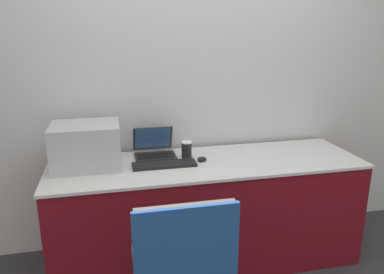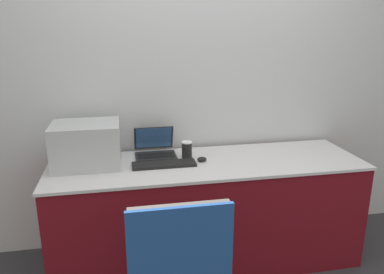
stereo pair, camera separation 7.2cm
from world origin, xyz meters
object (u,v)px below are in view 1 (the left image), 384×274
at_px(coffee_cup, 187,150).
at_px(mouse, 202,159).
at_px(printer, 86,144).
at_px(laptop_left, 154,150).
at_px(external_keyboard, 164,165).
at_px(chair, 182,260).

xyz_separation_m(coffee_cup, mouse, (0.09, -0.10, -0.04)).
relative_size(printer, laptop_left, 1.53).
xyz_separation_m(printer, external_keyboard, (0.52, -0.11, -0.15)).
bearing_deg(coffee_cup, mouse, -48.88).
relative_size(laptop_left, chair, 0.31).
relative_size(external_keyboard, chair, 0.47).
distance_m(printer, mouse, 0.81).
bearing_deg(chair, printer, 117.66).
relative_size(laptop_left, coffee_cup, 2.44).
distance_m(printer, external_keyboard, 0.55).
height_order(laptop_left, mouse, laptop_left).
xyz_separation_m(printer, laptop_left, (0.48, 0.12, -0.12)).
bearing_deg(printer, mouse, -5.53).
bearing_deg(laptop_left, external_keyboard, -80.40).
distance_m(laptop_left, mouse, 0.37).
height_order(printer, external_keyboard, printer).
relative_size(coffee_cup, chair, 0.13).
bearing_deg(laptop_left, mouse, -32.57).
bearing_deg(laptop_left, coffee_cup, -23.51).
height_order(laptop_left, chair, laptop_left).
bearing_deg(coffee_cup, external_keyboard, -144.36).
bearing_deg(printer, laptop_left, 14.47).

